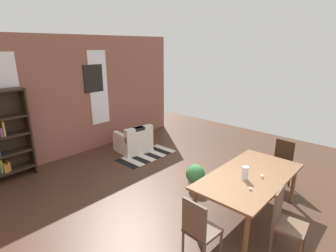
# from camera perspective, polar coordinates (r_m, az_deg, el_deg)

# --- Properties ---
(ground_plane) EXTENTS (10.86, 10.86, 0.00)m
(ground_plane) POSITION_cam_1_polar(r_m,az_deg,el_deg) (4.53, 5.95, -21.11)
(ground_plane) COLOR #482E20
(back_wall_brick) EXTENTS (7.42, 0.12, 3.04)m
(back_wall_brick) POSITION_cam_1_polar(r_m,az_deg,el_deg) (7.06, -22.51, 5.34)
(back_wall_brick) COLOR #91574A
(back_wall_brick) RESTS_ON ground
(window_pane_0) EXTENTS (0.55, 0.02, 1.98)m
(window_pane_0) POSITION_cam_1_polar(r_m,az_deg,el_deg) (6.58, -31.20, 4.76)
(window_pane_0) COLOR white
(window_pane_1) EXTENTS (0.55, 0.02, 1.98)m
(window_pane_1) POSITION_cam_1_polar(r_m,az_deg,el_deg) (7.51, -14.65, 7.89)
(window_pane_1) COLOR white
(dining_table) EXTENTS (2.04, 1.06, 0.75)m
(dining_table) POSITION_cam_1_polar(r_m,az_deg,el_deg) (4.65, 17.13, -10.79)
(dining_table) COLOR brown
(dining_table) RESTS_ON ground
(vase_on_table) EXTENTS (0.10, 0.10, 0.22)m
(vase_on_table) POSITION_cam_1_polar(r_m,az_deg,el_deg) (4.41, 16.19, -9.68)
(vase_on_table) COLOR silver
(vase_on_table) RESTS_ON dining_table
(tealight_candle_0) EXTENTS (0.04, 0.04, 0.04)m
(tealight_candle_0) POSITION_cam_1_polar(r_m,az_deg,el_deg) (4.58, 19.49, -10.16)
(tealight_candle_0) COLOR silver
(tealight_candle_0) RESTS_ON dining_table
(tealight_candle_1) EXTENTS (0.04, 0.04, 0.03)m
(tealight_candle_1) POSITION_cam_1_polar(r_m,az_deg,el_deg) (4.18, 17.19, -12.75)
(tealight_candle_1) COLOR silver
(tealight_candle_1) RESTS_ON dining_table
(dining_chair_head_left) EXTENTS (0.42, 0.42, 0.95)m
(dining_chair_head_left) POSITION_cam_1_polar(r_m,az_deg,el_deg) (3.71, 6.70, -21.07)
(dining_chair_head_left) COLOR brown
(dining_chair_head_left) RESTS_ON ground
(dining_chair_head_right) EXTENTS (0.43, 0.43, 0.95)m
(dining_chair_head_right) POSITION_cam_1_polar(r_m,az_deg,el_deg) (5.91, 23.00, -7.13)
(dining_chair_head_right) COLOR #342313
(dining_chair_head_right) RESTS_ON ground
(dining_chair_near_left) EXTENTS (0.44, 0.44, 0.95)m
(dining_chair_near_left) POSITION_cam_1_polar(r_m,az_deg,el_deg) (4.14, 23.83, -18.04)
(dining_chair_near_left) COLOR brown
(dining_chair_near_left) RESTS_ON ground
(bookshelf_tall) EXTENTS (0.86, 0.32, 1.94)m
(bookshelf_tall) POSITION_cam_1_polar(r_m,az_deg,el_deg) (6.51, -31.67, -1.93)
(bookshelf_tall) COLOR #2D2319
(bookshelf_tall) RESTS_ON ground
(armchair_white) EXTENTS (0.91, 0.91, 0.75)m
(armchair_white) POSITION_cam_1_polar(r_m,az_deg,el_deg) (7.29, -7.34, -3.31)
(armchair_white) COLOR white
(armchair_white) RESTS_ON ground
(potted_plant_by_shelf) EXTENTS (0.39, 0.39, 0.49)m
(potted_plant_by_shelf) POSITION_cam_1_polar(r_m,az_deg,el_deg) (5.49, 5.87, -10.53)
(potted_plant_by_shelf) COLOR silver
(potted_plant_by_shelf) RESTS_ON ground
(striped_rug) EXTENTS (1.54, 0.75, 0.01)m
(striped_rug) POSITION_cam_1_polar(r_m,az_deg,el_deg) (7.06, -4.63, -6.31)
(striped_rug) COLOR black
(striped_rug) RESTS_ON ground
(framed_picture) EXTENTS (0.56, 0.03, 0.72)m
(framed_picture) POSITION_cam_1_polar(r_m,az_deg,el_deg) (7.39, -15.75, 9.79)
(framed_picture) COLOR black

